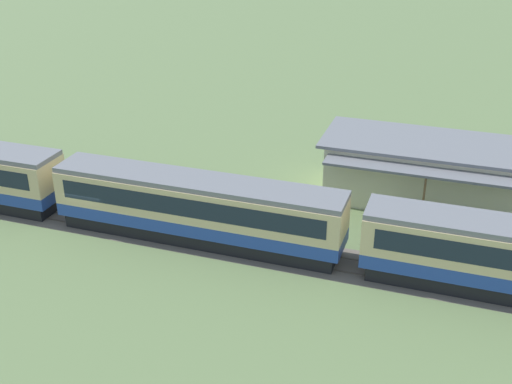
# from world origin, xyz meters

# --- Properties ---
(ground_plane) EXTENTS (600.00, 600.00, 0.00)m
(ground_plane) POSITION_xyz_m (0.00, 0.00, 0.00)
(ground_plane) COLOR #607547
(passenger_train) EXTENTS (55.27, 2.92, 4.02)m
(passenger_train) POSITION_xyz_m (7.14, 0.41, 2.23)
(passenger_train) COLOR #234293
(passenger_train) RESTS_ON ground_plane
(railway_track) EXTENTS (115.82, 3.60, 0.04)m
(railway_track) POSITION_xyz_m (0.59, 0.41, 0.01)
(railway_track) COLOR #665B51
(railway_track) RESTS_ON ground_plane
(station_building) EXTENTS (14.22, 7.44, 4.21)m
(station_building) POSITION_xyz_m (19.37, 10.20, 2.13)
(station_building) COLOR beige
(station_building) RESTS_ON ground_plane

